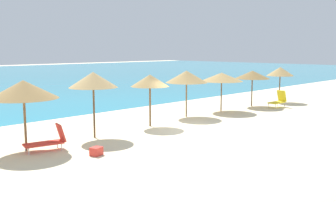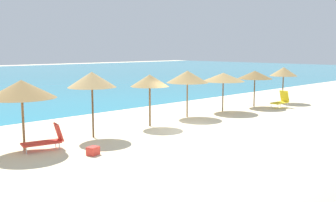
# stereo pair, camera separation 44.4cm
# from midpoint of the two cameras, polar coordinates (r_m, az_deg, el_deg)

# --- Properties ---
(ground_plane) EXTENTS (160.00, 160.00, 0.00)m
(ground_plane) POSITION_cam_midpoint_polar(r_m,az_deg,el_deg) (18.86, 3.62, -4.18)
(ground_plane) COLOR beige
(beach_umbrella_2) EXTENTS (2.60, 2.60, 2.72)m
(beach_umbrella_2) POSITION_cam_midpoint_polar(r_m,az_deg,el_deg) (15.61, -20.05, 1.65)
(beach_umbrella_2) COLOR brown
(beach_umbrella_2) RESTS_ON ground_plane
(beach_umbrella_3) EXTENTS (2.12, 2.12, 2.90)m
(beach_umbrella_3) POSITION_cam_midpoint_polar(r_m,az_deg,el_deg) (17.04, -10.43, 3.11)
(beach_umbrella_3) COLOR brown
(beach_umbrella_3) RESTS_ON ground_plane
(beach_umbrella_4) EXTENTS (1.93, 1.93, 2.62)m
(beach_umbrella_4) POSITION_cam_midpoint_polar(r_m,az_deg,el_deg) (19.29, -2.06, 3.02)
(beach_umbrella_4) COLOR brown
(beach_umbrella_4) RESTS_ON ground_plane
(beach_umbrella_5) EXTENTS (2.38, 2.38, 2.66)m
(beach_umbrella_5) POSITION_cam_midpoint_polar(r_m,az_deg,el_deg) (21.96, 3.45, 3.59)
(beach_umbrella_5) COLOR brown
(beach_umbrella_5) RESTS_ON ground_plane
(beach_umbrella_6) EXTENTS (2.63, 2.63, 2.41)m
(beach_umbrella_6) POSITION_cam_midpoint_polar(r_m,az_deg,el_deg) (24.16, 8.68, 3.50)
(beach_umbrella_6) COLOR brown
(beach_umbrella_6) RESTS_ON ground_plane
(beach_umbrella_7) EXTENTS (2.35, 2.35, 2.42)m
(beach_umbrella_7) POSITION_cam_midpoint_polar(r_m,az_deg,el_deg) (26.61, 13.17, 3.78)
(beach_umbrella_7) COLOR brown
(beach_umbrella_7) RESTS_ON ground_plane
(beach_umbrella_8) EXTENTS (1.96, 1.96, 2.57)m
(beach_umbrella_8) POSITION_cam_midpoint_polar(r_m,az_deg,el_deg) (29.24, 17.10, 4.16)
(beach_umbrella_8) COLOR brown
(beach_umbrella_8) RESTS_ON ground_plane
(lounge_chair_0) EXTENTS (1.62, 0.89, 1.00)m
(lounge_chair_0) POSITION_cam_midpoint_polar(r_m,az_deg,el_deg) (15.64, -16.73, -5.50)
(lounge_chair_0) COLOR red
(lounge_chair_0) RESTS_ON ground_plane
(lounge_chair_3) EXTENTS (1.41, 0.65, 1.13)m
(lounge_chair_3) POSITION_cam_midpoint_polar(r_m,az_deg,el_deg) (26.68, 16.80, 0.06)
(lounge_chair_3) COLOR yellow
(lounge_chair_3) RESTS_ON ground_plane
(cooler_box) EXTENTS (0.49, 0.44, 0.31)m
(cooler_box) POSITION_cam_midpoint_polar(r_m,az_deg,el_deg) (14.56, -10.15, -7.25)
(cooler_box) COLOR red
(cooler_box) RESTS_ON ground_plane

